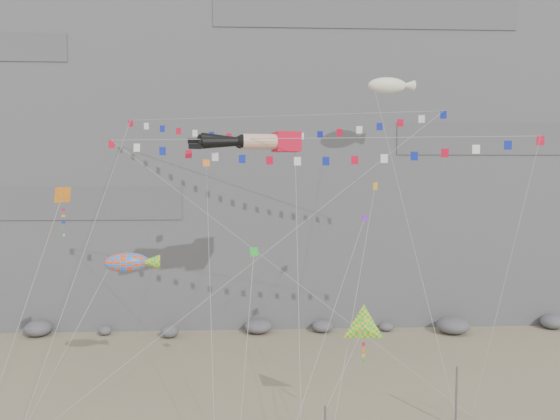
# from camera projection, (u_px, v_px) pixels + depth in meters

# --- Properties ---
(ground) EXTENTS (120.00, 120.00, 0.00)m
(ground) POSITION_uv_depth(u_px,v_px,m) (261.00, 415.00, 33.63)
(ground) COLOR gray
(ground) RESTS_ON ground
(cliff) EXTENTS (80.00, 28.00, 50.00)m
(cliff) POSITION_uv_depth(u_px,v_px,m) (256.00, 84.00, 63.60)
(cliff) COLOR slate
(cliff) RESTS_ON ground
(talus_boulders) EXTENTS (60.00, 3.00, 1.20)m
(talus_boulders) POSITION_uv_depth(u_px,v_px,m) (258.00, 326.00, 50.51)
(talus_boulders) COLOR #5E5E63
(talus_boulders) RESTS_ON ground
(anchor_pole_right) EXTENTS (0.12, 0.12, 3.67)m
(anchor_pole_right) POSITION_uv_depth(u_px,v_px,m) (456.00, 397.00, 31.93)
(anchor_pole_right) COLOR slate
(anchor_pole_right) RESTS_ON ground
(legs_kite) EXTENTS (7.71, 13.81, 21.07)m
(legs_kite) POSITION_uv_depth(u_px,v_px,m) (256.00, 142.00, 37.05)
(legs_kite) COLOR red
(legs_kite) RESTS_ON ground
(flag_banner_upper) EXTENTS (26.65, 19.26, 28.27)m
(flag_banner_upper) POSITION_uv_depth(u_px,v_px,m) (273.00, 116.00, 42.92)
(flag_banner_upper) COLOR red
(flag_banner_upper) RESTS_ON ground
(flag_banner_lower) EXTENTS (27.06, 6.71, 20.00)m
(flag_banner_lower) POSITION_uv_depth(u_px,v_px,m) (312.00, 139.00, 35.13)
(flag_banner_lower) COLOR red
(flag_banner_lower) RESTS_ON ground
(harlequin_kite) EXTENTS (4.29, 6.28, 14.93)m
(harlequin_kite) POSITION_uv_depth(u_px,v_px,m) (62.00, 196.00, 33.25)
(harlequin_kite) COLOR red
(harlequin_kite) RESTS_ON ground
(fish_windsock) EXTENTS (6.88, 7.49, 12.16)m
(fish_windsock) POSITION_uv_depth(u_px,v_px,m) (127.00, 263.00, 35.17)
(fish_windsock) COLOR #F1410C
(fish_windsock) RESTS_ON ground
(delta_kite) EXTENTS (5.74, 4.77, 8.93)m
(delta_kite) POSITION_uv_depth(u_px,v_px,m) (364.00, 328.00, 30.07)
(delta_kite) COLOR yellow
(delta_kite) RESTS_ON ground
(blimp_windsock) EXTENTS (4.31, 14.91, 26.08)m
(blimp_windsock) POSITION_uv_depth(u_px,v_px,m) (387.00, 86.00, 44.94)
(blimp_windsock) COLOR #F5F0C9
(blimp_windsock) RESTS_ON ground
(small_kite_a) EXTENTS (2.31, 16.63, 22.39)m
(small_kite_a) POSITION_uv_depth(u_px,v_px,m) (206.00, 167.00, 40.79)
(small_kite_a) COLOR orange
(small_kite_a) RESTS_ON ground
(small_kite_b) EXTENTS (7.16, 11.92, 17.48)m
(small_kite_b) POSITION_uv_depth(u_px,v_px,m) (363.00, 221.00, 37.53)
(small_kite_b) COLOR purple
(small_kite_b) RESTS_ON ground
(small_kite_c) EXTENTS (1.57, 7.80, 12.38)m
(small_kite_c) POSITION_uv_depth(u_px,v_px,m) (254.00, 254.00, 33.24)
(small_kite_c) COLOR green
(small_kite_c) RESTS_ON ground
(small_kite_d) EXTENTS (6.37, 15.52, 21.07)m
(small_kite_d) POSITION_uv_depth(u_px,v_px,m) (375.00, 190.00, 39.92)
(small_kite_d) COLOR orange
(small_kite_d) RESTS_ON ground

